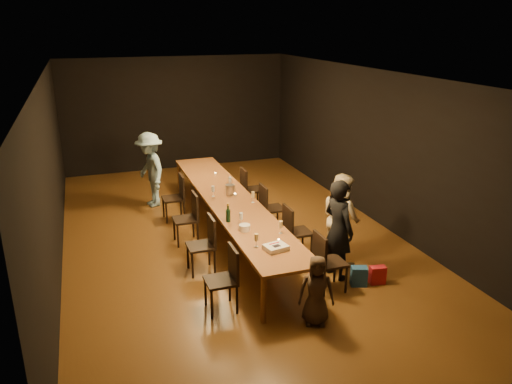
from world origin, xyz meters
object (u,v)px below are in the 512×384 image
object	(u,v)px
child	(316,290)
chair_right_2	(273,208)
chair_left_3	(173,198)
ice_bucket	(230,190)
chair_left_1	(201,245)
man_blue	(150,170)
plate_stack	(245,228)
woman_birthday	(338,229)
chair_right_3	(252,189)
chair_left_0	(221,280)
birthday_cake	(276,247)
chair_left_2	(185,219)
woman_tan	(341,218)
table	(230,201)
chair_right_1	(298,231)
chair_right_0	(330,261)
champagne_bottle	(228,212)

from	to	relation	value
child	chair_right_2	bearing A→B (deg)	100.68
chair_left_3	ice_bucket	distance (m)	1.40
chair_left_3	child	xyz separation A→B (m)	(1.11, -4.33, 0.02)
chair_left_1	man_blue	size ratio (longest dim) A/B	0.57
plate_stack	man_blue	bearing A→B (deg)	104.48
woman_birthday	child	xyz separation A→B (m)	(-0.89, -1.08, -0.31)
chair_right_3	man_blue	world-z (taller)	man_blue
chair_left_0	birthday_cake	bearing A→B (deg)	-83.80
chair_left_2	woman_tan	bearing A→B (deg)	-123.60
man_blue	birthday_cake	xyz separation A→B (m)	(1.15, -4.47, -0.03)
table	child	distance (m)	3.15
chair_right_3	man_blue	size ratio (longest dim) A/B	0.57
chair_right_3	chair_left_1	xyz separation A→B (m)	(-1.70, -2.40, 0.00)
table	chair_right_2	size ratio (longest dim) A/B	6.45
chair_right_1	chair_left_0	distance (m)	2.08
man_blue	ice_bucket	world-z (taller)	man_blue
chair_right_3	chair_left_3	bearing A→B (deg)	-90.00
table	chair_left_2	distance (m)	0.88
chair_right_3	chair_left_3	world-z (taller)	same
chair_right_0	chair_right_2	bearing A→B (deg)	180.00
chair_right_3	child	distance (m)	4.37
woman_birthday	birthday_cake	bearing A→B (deg)	88.41
chair_left_1	plate_stack	bearing A→B (deg)	-114.86
table	champagne_bottle	xyz separation A→B (m)	(-0.34, -1.06, 0.21)
chair_right_1	birthday_cake	bearing A→B (deg)	-37.36
table	woman_birthday	distance (m)	2.35
chair_left_0	champagne_bottle	xyz separation A→B (m)	(0.51, 1.34, 0.44)
chair_left_2	chair_right_3	bearing A→B (deg)	-54.78
woman_tan	birthday_cake	bearing A→B (deg)	111.84
chair_right_2	chair_right_3	world-z (taller)	same
chair_left_0	chair_left_2	distance (m)	2.40
chair_right_0	man_blue	size ratio (longest dim) A/B	0.57
child	champagne_bottle	size ratio (longest dim) A/B	3.06
woman_tan	champagne_bottle	size ratio (longest dim) A/B	4.77
birthday_cake	champagne_bottle	size ratio (longest dim) A/B	1.13
woman_birthday	ice_bucket	bearing A→B (deg)	11.29
table	woman_birthday	xyz separation A→B (m)	(1.15, -2.05, 0.10)
birthday_cake	ice_bucket	bearing A→B (deg)	77.49
chair_right_0	chair_left_2	bearing A→B (deg)	-144.69
chair_right_0	table	bearing A→B (deg)	-160.50
chair_right_2	chair_left_0	world-z (taller)	same
chair_right_1	woman_birthday	size ratio (longest dim) A/B	0.58
chair_left_1	champagne_bottle	xyz separation A→B (m)	(0.51, 0.14, 0.44)
table	champagne_bottle	world-z (taller)	champagne_bottle
chair_left_1	birthday_cake	world-z (taller)	chair_left_1
chair_left_1	chair_right_0	bearing A→B (deg)	-125.22
chair_right_1	plate_stack	distance (m)	1.15
chair_right_3	chair_left_2	distance (m)	2.08
chair_left_3	woman_birthday	world-z (taller)	woman_birthday
chair_right_1	chair_left_3	size ratio (longest dim) A/B	1.00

